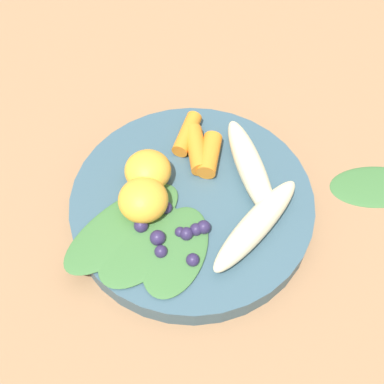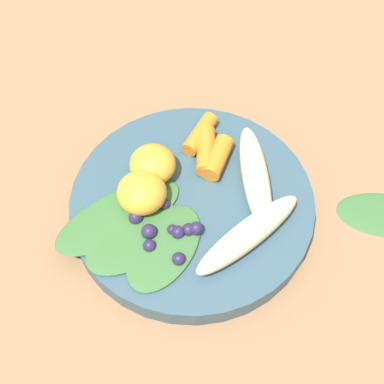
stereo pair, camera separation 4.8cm
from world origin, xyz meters
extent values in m
plane|color=#99704C|center=(0.00, 0.00, 0.00)|extent=(2.40, 2.40, 0.00)
cylinder|color=#385666|center=(0.00, 0.00, 0.01)|extent=(0.24, 0.24, 0.02)
ellipsoid|color=beige|center=(-0.06, 0.03, 0.04)|extent=(0.10, 0.11, 0.03)
ellipsoid|color=beige|center=(0.00, 0.07, 0.04)|extent=(0.13, 0.04, 0.03)
ellipsoid|color=#F4A833|center=(0.04, -0.03, 0.04)|extent=(0.05, 0.05, 0.04)
ellipsoid|color=#F4A833|center=(0.01, -0.05, 0.04)|extent=(0.05, 0.05, 0.03)
cylinder|color=orange|center=(-0.05, -0.01, 0.03)|extent=(0.05, 0.04, 0.02)
cylinder|color=orange|center=(-0.05, -0.03, 0.03)|extent=(0.05, 0.05, 0.02)
cylinder|color=orange|center=(-0.06, -0.05, 0.03)|extent=(0.05, 0.03, 0.02)
sphere|color=#2D234C|center=(0.03, 0.02, 0.03)|extent=(0.01, 0.01, 0.01)
sphere|color=#2D234C|center=(0.06, -0.02, 0.03)|extent=(0.01, 0.01, 0.01)
sphere|color=#2D234C|center=(0.06, 0.00, 0.03)|extent=(0.01, 0.01, 0.01)
sphere|color=#2D234C|center=(0.03, -0.01, 0.03)|extent=(0.01, 0.01, 0.01)
sphere|color=#2D234C|center=(0.03, 0.03, 0.03)|extent=(0.01, 0.01, 0.01)
sphere|color=#2D234C|center=(0.07, 0.01, 0.03)|extent=(0.01, 0.01, 0.01)
sphere|color=#2D234C|center=(0.04, 0.02, 0.03)|extent=(0.01, 0.01, 0.01)
sphere|color=#2D234C|center=(0.06, 0.04, 0.03)|extent=(0.01, 0.01, 0.01)
sphere|color=#2D234C|center=(0.04, 0.01, 0.03)|extent=(0.01, 0.01, 0.01)
ellipsoid|color=#3D7038|center=(0.07, -0.04, 0.03)|extent=(0.14, 0.09, 0.00)
ellipsoid|color=#3D7038|center=(0.07, -0.01, 0.03)|extent=(0.11, 0.07, 0.00)
ellipsoid|color=#3D7038|center=(0.06, 0.02, 0.03)|extent=(0.11, 0.08, 0.00)
camera|label=1|loc=(0.23, 0.15, 0.43)|focal=46.08mm
camera|label=2|loc=(0.20, 0.18, 0.43)|focal=46.08mm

